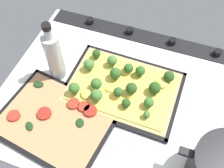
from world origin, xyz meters
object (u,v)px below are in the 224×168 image
Objects in this scene: oil_bottle at (54,56)px; baking_tray_back at (56,121)px; veggie_pizza_back at (56,119)px; baking_tray_front at (123,89)px; broccoli_pizza at (122,85)px.

baking_tray_back is at bearing 112.90° from oil_bottle.
baking_tray_back is 0.80cm from veggie_pizza_back.
broccoli_pizza is (0.43, -0.12, 1.98)cm from baking_tray_front.
veggie_pizza_back reaches higher than baking_tray_front.
baking_tray_front is 23.93cm from veggie_pizza_back.
broccoli_pizza reaches higher than veggie_pizza_back.
baking_tray_back is (15.85, 18.30, 0.00)cm from baking_tray_front.
broccoli_pizza is 23.79cm from oil_bottle.
veggie_pizza_back is at bearing 48.50° from baking_tray_front.
baking_tray_front is at bearing 164.24° from broccoli_pizza.
broccoli_pizza is at bearing -15.76° from baking_tray_front.
oil_bottle is at bearing 3.25° from baking_tray_front.
broccoli_pizza is 23.76cm from veggie_pizza_back.
baking_tray_back is (15.42, 18.42, -1.98)cm from broccoli_pizza.
baking_tray_front is 1.07× the size of broccoli_pizza.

